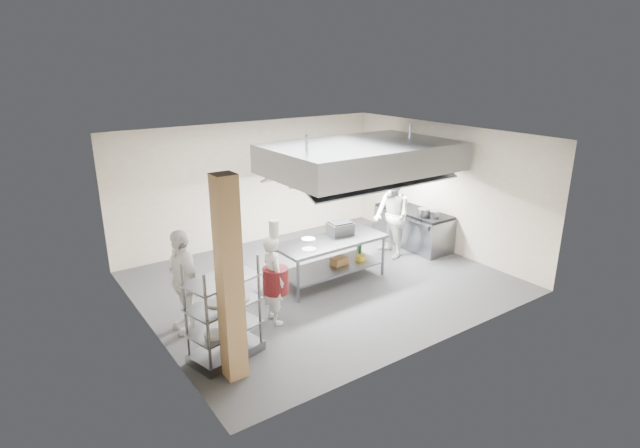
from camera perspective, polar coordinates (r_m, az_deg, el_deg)
floor at (r=10.42m, az=0.28°, el=-6.59°), size 7.00×7.00×0.00m
ceiling at (r=9.55m, az=0.31°, el=9.96°), size 7.00×7.00×0.00m
wall_back at (r=12.37m, az=-7.77°, el=4.64°), size 7.00×0.00×7.00m
wall_left at (r=8.47m, az=-19.46°, el=-2.71°), size 0.00×6.00×6.00m
wall_right at (r=12.17m, az=13.91°, el=4.04°), size 0.00×6.00×6.00m
column at (r=6.98m, az=-10.29°, el=-6.42°), size 0.30×0.30×3.00m
exhaust_hood at (r=10.75m, az=4.78°, el=7.59°), size 4.00×2.50×0.60m
hood_strip_a at (r=10.27m, az=0.84°, el=5.33°), size 1.60×0.12×0.04m
hood_strip_b at (r=11.40m, az=8.25°, el=6.44°), size 1.60×0.12×0.04m
wall_shelf at (r=13.13m, az=-0.44°, el=5.60°), size 1.50×0.28×0.04m
island at (r=10.27m, az=1.24°, el=-4.20°), size 2.35×1.03×0.91m
island_worktop at (r=10.12m, az=1.26°, el=-1.97°), size 2.35×1.03×0.06m
island_undershelf at (r=10.33m, az=1.23°, el=-4.99°), size 2.17×0.93×0.04m
pass_rack at (r=7.74m, az=-10.96°, el=-9.56°), size 1.20×0.87×1.62m
cooking_range at (r=12.50m, az=10.55°, el=-0.53°), size 0.80×2.00×0.84m
range_top at (r=12.36m, az=10.67°, el=1.45°), size 0.78×1.96×0.06m
chef_head at (r=8.64m, az=-5.35°, el=-6.30°), size 0.44×0.62×1.60m
chef_line at (r=11.53m, az=8.18°, el=0.90°), size 0.94×1.09×1.95m
chef_plating at (r=8.61m, az=-15.38°, el=-6.30°), size 0.48×1.07×1.80m
griddle at (r=10.42m, az=2.33°, el=-0.51°), size 0.53×0.43×0.24m
wicker_basket at (r=10.42m, az=2.23°, el=-4.23°), size 0.36×0.27×0.15m
stockpot at (r=11.85m, az=11.78°, el=1.28°), size 0.28×0.28×0.19m
plate_stack at (r=7.88m, az=-10.84°, el=-11.41°), size 0.28×0.28×0.05m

